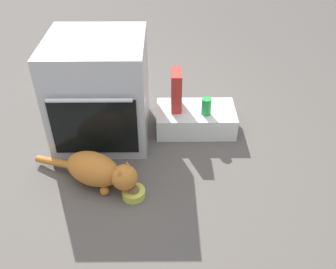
# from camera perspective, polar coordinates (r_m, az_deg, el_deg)

# --- Properties ---
(ground) EXTENTS (8.00, 8.00, 0.00)m
(ground) POSITION_cam_1_polar(r_m,az_deg,el_deg) (2.32, -9.37, -6.31)
(ground) COLOR #56514C
(oven) EXTENTS (0.62, 0.65, 0.70)m
(oven) POSITION_cam_1_polar(r_m,az_deg,el_deg) (2.48, -10.53, 6.78)
(oven) COLOR #B7BABF
(oven) RESTS_ON ground
(pantry_cabinet) EXTENTS (0.55, 0.32, 0.16)m
(pantry_cabinet) POSITION_cam_1_polar(r_m,az_deg,el_deg) (2.64, 4.30, 2.40)
(pantry_cabinet) COLOR white
(pantry_cabinet) RESTS_ON ground
(food_bowl) EXTENTS (0.13, 0.13, 0.08)m
(food_bowl) POSITION_cam_1_polar(r_m,az_deg,el_deg) (2.16, -5.34, -8.94)
(food_bowl) COLOR #D1D14C
(food_bowl) RESTS_ON ground
(cat) EXTENTS (0.67, 0.36, 0.22)m
(cat) POSITION_cam_1_polar(r_m,az_deg,el_deg) (2.19, -10.73, -5.50)
(cat) COLOR #C6752D
(cat) RESTS_ON ground
(cereal_box) EXTENTS (0.07, 0.18, 0.28)m
(cereal_box) POSITION_cam_1_polar(r_m,az_deg,el_deg) (2.54, 1.30, 6.91)
(cereal_box) COLOR #B72D28
(cereal_box) RESTS_ON pantry_cabinet
(soda_can) EXTENTS (0.07, 0.07, 0.12)m
(soda_can) POSITION_cam_1_polar(r_m,az_deg,el_deg) (2.52, 5.96, 4.34)
(soda_can) COLOR green
(soda_can) RESTS_ON pantry_cabinet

